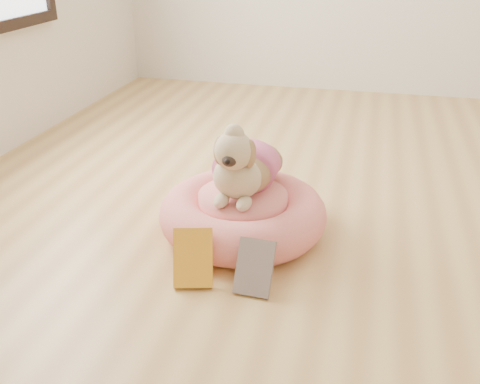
% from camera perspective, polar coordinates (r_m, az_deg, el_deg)
% --- Properties ---
extents(floor, '(4.50, 4.50, 0.00)m').
position_cam_1_polar(floor, '(2.26, 13.39, -4.34)').
color(floor, tan).
rests_on(floor, ground).
extents(pet_bed, '(0.68, 0.68, 0.17)m').
position_cam_1_polar(pet_bed, '(2.17, 0.32, -2.33)').
color(pet_bed, '#DB556E').
rests_on(pet_bed, floor).
extents(dog, '(0.32, 0.46, 0.33)m').
position_cam_1_polar(dog, '(2.09, 0.37, 4.15)').
color(dog, brown).
rests_on(dog, pet_bed).
extents(book_yellow, '(0.17, 0.16, 0.19)m').
position_cam_1_polar(book_yellow, '(1.88, -5.02, -7.00)').
color(book_yellow, yellow).
rests_on(book_yellow, floor).
extents(book_white, '(0.13, 0.12, 0.17)m').
position_cam_1_polar(book_white, '(1.84, 1.56, -8.02)').
color(book_white, silver).
rests_on(book_white, floor).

